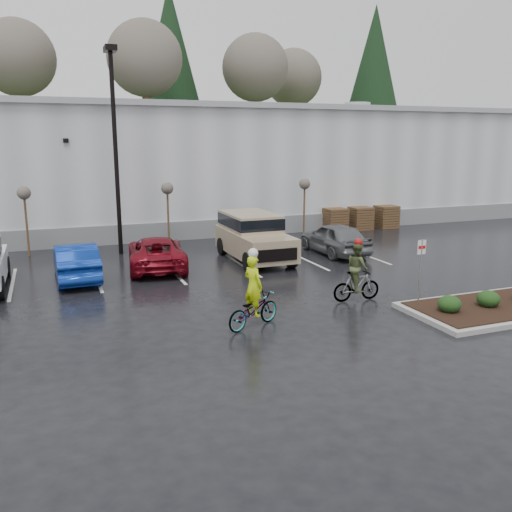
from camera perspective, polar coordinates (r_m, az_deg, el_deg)
name	(u,v)px	position (r m, az deg, el deg)	size (l,w,h in m)	color
ground	(315,323)	(16.08, 6.24, -7.00)	(120.00, 120.00, 0.00)	black
warehouse	(160,165)	(36.17, -10.04, 9.46)	(60.50, 15.50, 7.20)	#B3B6B8
wooded_ridge	(116,161)	(58.91, -14.49, 9.63)	(80.00, 25.00, 6.00)	#28411B
lamppost	(114,129)	(25.63, -14.68, 12.76)	(0.50, 1.00, 9.22)	black
sapling_west	(24,197)	(26.58, -23.21, 5.74)	(0.60, 0.60, 3.20)	#43291B
sapling_mid	(167,192)	(27.14, -9.32, 6.68)	(0.60, 0.60, 3.20)	#43291B
sapling_east	(305,187)	(29.60, 5.14, 7.24)	(0.60, 0.60, 3.20)	#43291B
pallet_stack_a	(335,220)	(31.88, 8.31, 3.80)	(1.20, 1.20, 1.35)	#43291B
pallet_stack_b	(360,218)	(32.75, 10.91, 3.93)	(1.20, 1.20, 1.35)	#43291B
pallet_stack_c	(386,217)	(33.73, 13.51, 4.05)	(1.20, 1.20, 1.35)	#43291B
shrub_a	(449,304)	(17.35, 19.69, -4.79)	(0.70, 0.70, 0.52)	#163512
shrub_b	(488,299)	(18.34, 23.26, -4.17)	(0.70, 0.70, 0.52)	#163512
fire_lane_sign	(421,264)	(17.87, 16.94, -0.82)	(0.30, 0.05, 2.20)	gray
car_blue	(76,261)	(21.71, -18.44, -0.55)	(1.50, 4.31, 1.42)	navy
car_red	(156,253)	(22.78, -10.44, 0.35)	(2.21, 4.80, 1.33)	maroon
suv_tan	(255,238)	(23.78, -0.13, 1.94)	(2.20, 5.10, 2.06)	tan
car_grey	(334,238)	(25.52, 8.25, 1.87)	(1.76, 4.36, 1.49)	slate
cyclist_hivis	(253,303)	(15.43, -0.31, -4.96)	(2.00, 1.39, 2.30)	#3F3F44
cyclist_olive	(357,278)	(18.20, 10.57, -2.28)	(1.64, 0.79, 2.11)	#3F3F44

